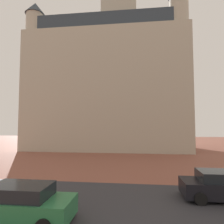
% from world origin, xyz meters
% --- Properties ---
extents(ground_plane, '(120.00, 120.00, 0.00)m').
position_xyz_m(ground_plane, '(0.00, 10.00, 0.00)').
color(ground_plane, brown).
extents(street_asphalt_strip, '(120.00, 8.32, 0.00)m').
position_xyz_m(street_asphalt_strip, '(0.00, 9.56, 0.00)').
color(street_asphalt_strip, '#2D2D33').
rests_on(street_asphalt_strip, ground_plane).
extents(landmark_building, '(26.66, 12.21, 39.44)m').
position_xyz_m(landmark_building, '(-3.36, 34.16, 12.20)').
color(landmark_building, '#B2A893').
rests_on(landmark_building, ground_plane).
extents(car_green, '(4.58, 2.06, 1.56)m').
position_xyz_m(car_green, '(-3.71, 7.73, 0.74)').
color(car_green, '#287042').
rests_on(car_green, ground_plane).
extents(car_black, '(4.23, 2.11, 1.54)m').
position_xyz_m(car_black, '(5.93, 11.39, 0.74)').
color(car_black, black).
rests_on(car_black, ground_plane).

